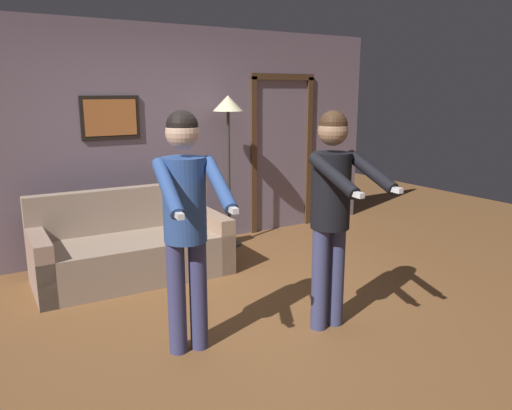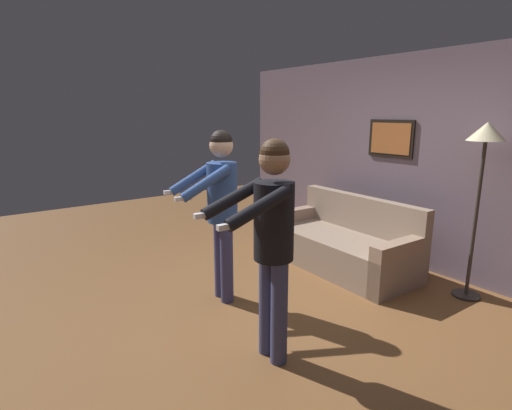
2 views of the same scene
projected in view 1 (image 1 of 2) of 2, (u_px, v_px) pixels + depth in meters
name	position (u px, v px, depth m)	size (l,w,h in m)	color
ground_plane	(250.00, 319.00, 4.17)	(12.00, 12.00, 0.00)	brown
back_wall_assembly	(150.00, 141.00, 5.75)	(6.40, 0.10, 2.60)	slate
couch	(132.00, 250.00, 5.07)	(1.93, 0.92, 0.87)	gray
torchiere_lamp	(228.00, 120.00, 5.83)	(0.36, 0.36, 1.81)	#332D28
person_standing_left	(186.00, 211.00, 3.43)	(0.50, 0.71, 1.74)	#3B3D6D
person_standing_right	(332.00, 200.00, 3.80)	(0.46, 0.72, 1.72)	#3B406B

